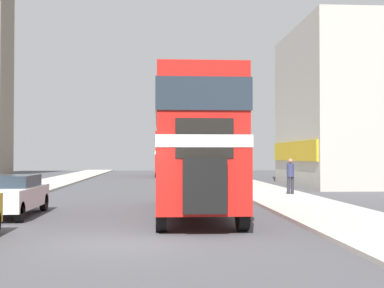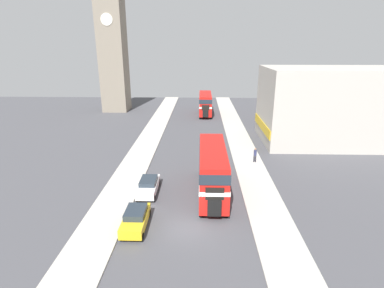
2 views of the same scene
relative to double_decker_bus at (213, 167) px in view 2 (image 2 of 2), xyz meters
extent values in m
plane|color=#47474C|center=(-2.13, -5.90, -2.64)|extent=(120.00, 120.00, 0.00)
cube|color=#B7B2A8|center=(4.62, -5.90, -2.58)|extent=(3.50, 120.00, 0.12)
cube|color=#B7B2A8|center=(-8.88, -5.90, -2.58)|extent=(3.50, 120.00, 0.12)
cube|color=red|center=(0.00, 0.02, -1.28)|extent=(2.46, 9.94, 1.76)
cube|color=white|center=(0.00, 0.02, -0.24)|extent=(2.48, 9.99, 0.32)
cube|color=red|center=(0.00, 0.02, 0.88)|extent=(2.41, 9.74, 1.92)
cube|color=#232D38|center=(0.00, 0.02, 0.97)|extent=(2.48, 9.84, 0.86)
cube|color=black|center=(0.00, -5.05, -1.37)|extent=(1.11, 0.20, 1.41)
cube|color=black|center=(0.00, -4.91, -0.18)|extent=(1.47, 0.12, 1.02)
cylinder|color=black|center=(-1.09, -4.14, -2.14)|extent=(0.28, 1.01, 1.01)
cylinder|color=black|center=(1.09, -4.14, -2.14)|extent=(0.28, 1.01, 1.01)
cylinder|color=black|center=(-1.09, 4.08, -2.14)|extent=(0.28, 1.01, 1.01)
cylinder|color=black|center=(1.09, 4.08, -2.14)|extent=(0.28, 1.01, 1.01)
cube|color=red|center=(-0.26, 33.82, -1.33)|extent=(2.39, 9.24, 1.66)
cube|color=white|center=(-0.26, 33.82, -0.36)|extent=(2.41, 9.29, 0.30)
cube|color=red|center=(-0.26, 33.82, 0.70)|extent=(2.34, 9.06, 1.81)
cube|color=#232D38|center=(-0.26, 33.82, 0.79)|extent=(2.41, 9.15, 0.81)
cube|color=black|center=(-0.26, 29.10, -1.42)|extent=(1.08, 0.20, 1.32)
cube|color=black|center=(-0.26, 29.23, -0.29)|extent=(1.43, 0.12, 0.96)
cylinder|color=black|center=(-1.31, 30.00, -2.14)|extent=(0.28, 1.01, 1.01)
cylinder|color=black|center=(0.80, 30.00, -2.14)|extent=(0.28, 1.01, 1.01)
cylinder|color=black|center=(-1.31, 37.53, -2.14)|extent=(0.28, 1.01, 1.01)
cylinder|color=black|center=(0.80, 37.53, -2.14)|extent=(0.28, 1.01, 1.01)
cube|color=gold|center=(-6.11, -5.99, -1.97)|extent=(1.70, 4.08, 0.76)
cube|color=#232D38|center=(-6.11, -5.83, -1.36)|extent=(1.50, 2.12, 0.47)
cylinder|color=black|center=(-6.86, -7.58, -2.32)|extent=(0.20, 0.64, 0.64)
cylinder|color=black|center=(-5.36, -7.58, -2.32)|extent=(0.20, 0.64, 0.64)
cylinder|color=black|center=(-6.86, -4.39, -2.32)|extent=(0.20, 0.64, 0.64)
cylinder|color=black|center=(-5.36, -4.39, -2.32)|extent=(0.20, 0.64, 0.64)
cube|color=white|center=(-6.09, -0.18, -2.01)|extent=(1.70, 4.35, 0.68)
cube|color=#232D38|center=(-6.09, -0.01, -1.47)|extent=(1.49, 2.26, 0.39)
cylinder|color=black|center=(-6.84, -1.91, -2.32)|extent=(0.20, 0.64, 0.64)
cylinder|color=black|center=(-5.35, -1.91, -2.32)|extent=(0.20, 0.64, 0.64)
cylinder|color=black|center=(-6.84, 1.54, -2.32)|extent=(0.20, 0.64, 0.64)
cylinder|color=black|center=(-5.35, 1.54, -2.32)|extent=(0.20, 0.64, 0.64)
cylinder|color=#282833|center=(5.29, 7.77, -2.09)|extent=(0.16, 0.16, 0.85)
cylinder|color=#282833|center=(5.48, 7.77, -2.09)|extent=(0.16, 0.16, 0.85)
cylinder|color=navy|center=(5.38, 7.77, -1.33)|extent=(0.35, 0.35, 0.67)
sphere|color=#9E7051|center=(5.38, 7.77, -0.88)|extent=(0.23, 0.23, 0.23)
cube|color=gray|center=(-19.22, 37.55, 8.39)|extent=(5.08, 5.08, 22.06)
cylinder|color=silver|center=(-19.22, 34.97, 15.45)|extent=(2.28, 0.10, 2.28)
cube|color=#B2ADA3|center=(17.43, 16.72, 2.63)|extent=(19.08, 11.46, 10.55)
cube|color=gold|center=(7.83, 16.72, -0.32)|extent=(0.12, 10.89, 1.27)
camera|label=1|loc=(-1.17, -18.37, -0.62)|focal=50.00mm
camera|label=2|loc=(-1.16, -25.90, 10.91)|focal=28.00mm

